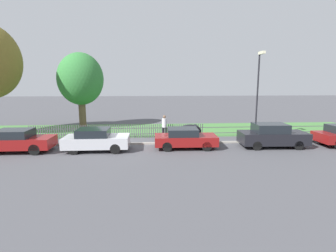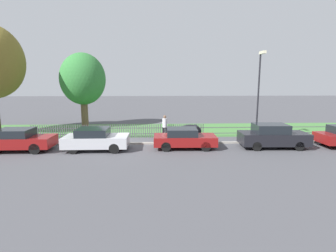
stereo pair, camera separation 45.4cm
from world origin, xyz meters
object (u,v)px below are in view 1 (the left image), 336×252
Objects in this scene: parked_car_navy_estate at (96,139)px; tree_behind_motorcycle at (81,79)px; parked_car_black_saloon at (17,140)px; street_lamp at (258,86)px; pedestrian_near_fence at (164,125)px; parked_car_white_van at (272,136)px; covered_motorcycle at (190,131)px; parked_car_red_compact at (185,138)px.

parked_car_navy_estate is 0.58× the size of tree_behind_motorcycle.
parked_car_black_saloon is 0.66× the size of street_lamp.
parked_car_white_van is at bearing 5.17° from pedestrian_near_fence.
parked_car_navy_estate is 0.63× the size of street_lamp.
parked_car_black_saloon is at bearing -172.84° from covered_motorcycle.
street_lamp is at bearing 19.60° from pedestrian_near_fence.
street_lamp reaches higher than parked_car_black_saloon.
tree_behind_motorcycle is at bearing 137.93° from parked_car_red_compact.
parked_car_white_van is at bearing 0.98° from parked_car_navy_estate.
parked_car_white_van reaches higher than parked_car_red_compact.
parked_car_navy_estate is at bearing -70.80° from tree_behind_motorcycle.
tree_behind_motorcycle is (1.83, 7.89, 3.61)m from parked_car_black_saloon.
covered_motorcycle is at bearing 179.97° from street_lamp.
tree_behind_motorcycle reaches higher than street_lamp.
pedestrian_near_fence reaches higher than parked_car_white_van.
covered_motorcycle is 0.29× the size of tree_behind_motorcycle.
covered_motorcycle is (10.58, 2.05, 0.03)m from parked_car_black_saloon.
parked_car_navy_estate is 10.93m from parked_car_white_van.
pedestrian_near_fence is at bearing 142.59° from covered_motorcycle.
pedestrian_near_fence is 0.28× the size of street_lamp.
street_lamp reaches higher than parked_car_white_van.
parked_car_black_saloon is 9.96m from parked_car_red_compact.
parked_car_black_saloon is at bearing -103.03° from tree_behind_motorcycle.
street_lamp is at bearing 100.37° from parked_car_white_van.
parked_car_black_saloon is 10.77m from covered_motorcycle.
parked_car_navy_estate reaches higher than covered_motorcycle.
parked_car_white_van is 2.45× the size of pedestrian_near_fence.
parked_car_white_van is at bearing -81.64° from street_lamp.
parked_car_red_compact is at bearing -43.33° from tree_behind_motorcycle.
pedestrian_near_fence reaches higher than parked_car_navy_estate.
parked_car_navy_estate is at bearing -176.38° from parked_car_red_compact.
tree_behind_motorcycle is at bearing 76.54° from parked_car_black_saloon.
pedestrian_near_fence is (7.02, -4.69, -3.33)m from tree_behind_motorcycle.
parked_car_red_compact reaches higher than covered_motorcycle.
parked_car_black_saloon is 0.60× the size of tree_behind_motorcycle.
street_lamp is (6.38, -1.15, 2.83)m from pedestrian_near_fence.
parked_car_black_saloon is 2.34× the size of pedestrian_near_fence.
pedestrian_near_fence is (-1.73, 1.15, 0.24)m from covered_motorcycle.
parked_car_red_compact is 3.20m from pedestrian_near_fence.
parked_car_white_van is at bearing 0.10° from parked_car_black_saloon.
parked_car_black_saloon is 1.04× the size of parked_car_navy_estate.
street_lamp is (4.65, -0.00, 3.07)m from covered_motorcycle.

